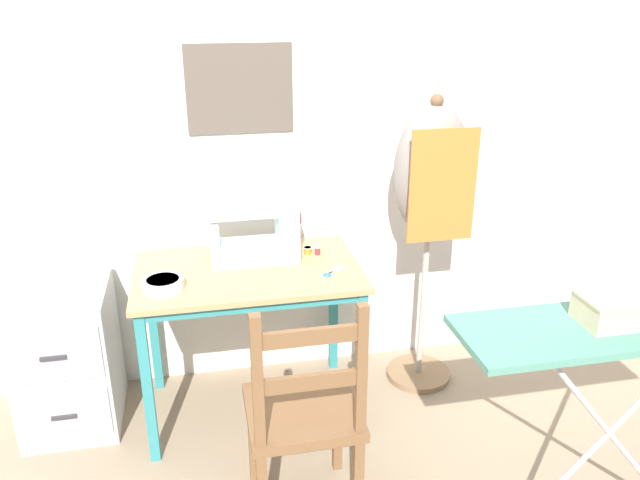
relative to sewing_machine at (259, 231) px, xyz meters
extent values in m
plane|color=gray|center=(-0.07, -0.40, -0.85)|extent=(14.00, 14.00, 0.00)
cube|color=silver|center=(-0.07, 0.27, 0.42)|extent=(10.00, 0.05, 2.55)
cube|color=brown|center=(-0.04, 0.24, 0.58)|extent=(0.47, 0.02, 0.38)
cube|color=tan|center=(-0.07, -0.10, -0.14)|extent=(0.96, 0.61, 0.02)
cube|color=teal|center=(-0.07, -0.36, -0.18)|extent=(0.88, 0.03, 0.04)
cube|color=teal|center=(-0.51, -0.36, -0.50)|extent=(0.04, 0.04, 0.69)
cube|color=teal|center=(0.38, -0.36, -0.50)|extent=(0.04, 0.04, 0.69)
cube|color=teal|center=(-0.51, 0.17, -0.50)|extent=(0.04, 0.04, 0.69)
cube|color=teal|center=(0.38, 0.17, -0.50)|extent=(0.04, 0.04, 0.69)
cube|color=silver|center=(-0.02, 0.00, -0.09)|extent=(0.38, 0.19, 0.08)
cube|color=silver|center=(0.12, 0.00, 0.05)|extent=(0.09, 0.16, 0.20)
cube|color=silver|center=(-0.04, 0.00, 0.11)|extent=(0.34, 0.14, 0.07)
cube|color=silver|center=(-0.20, 0.00, 0.01)|extent=(0.04, 0.10, 0.13)
cylinder|color=#B22D2D|center=(0.18, 0.00, 0.05)|extent=(0.02, 0.06, 0.06)
cylinder|color=#99999E|center=(0.12, 0.00, 0.16)|extent=(0.01, 0.01, 0.02)
cylinder|color=silver|center=(-0.41, -0.23, -0.11)|extent=(0.16, 0.16, 0.05)
cylinder|color=gray|center=(-0.41, -0.23, -0.09)|extent=(0.13, 0.13, 0.01)
cube|color=silver|center=(0.30, -0.19, -0.13)|extent=(0.07, 0.08, 0.00)
cube|color=silver|center=(0.31, -0.20, -0.13)|extent=(0.09, 0.07, 0.00)
torus|color=#2870B7|center=(0.26, -0.24, -0.13)|extent=(0.03, 0.03, 0.01)
torus|color=#2870B7|center=(0.25, -0.23, -0.13)|extent=(0.03, 0.03, 0.01)
cylinder|color=orange|center=(0.22, 0.00, -0.11)|extent=(0.03, 0.03, 0.04)
cylinder|color=beige|center=(0.22, 0.00, -0.10)|extent=(0.04, 0.04, 0.00)
cylinder|color=beige|center=(0.22, 0.00, -0.13)|extent=(0.04, 0.04, 0.00)
cylinder|color=red|center=(0.26, -0.01, -0.11)|extent=(0.03, 0.03, 0.04)
cylinder|color=beige|center=(0.26, -0.01, -0.09)|extent=(0.03, 0.03, 0.00)
cylinder|color=beige|center=(0.26, -0.01, -0.13)|extent=(0.03, 0.03, 0.00)
cube|color=brown|center=(0.06, -0.72, -0.43)|extent=(0.40, 0.38, 0.04)
cube|color=brown|center=(-0.11, -0.56, -0.65)|extent=(0.04, 0.04, 0.40)
cube|color=brown|center=(0.23, -0.56, -0.65)|extent=(0.04, 0.04, 0.40)
cube|color=brown|center=(-0.11, -0.88, -0.17)|extent=(0.04, 0.04, 0.48)
cube|color=brown|center=(0.23, -0.88, -0.17)|extent=(0.04, 0.04, 0.48)
cube|color=brown|center=(0.06, -0.88, -0.03)|extent=(0.34, 0.02, 0.06)
cube|color=brown|center=(0.06, -0.88, -0.19)|extent=(0.34, 0.02, 0.06)
cube|color=#B7B7BC|center=(-0.87, -0.02, -0.53)|extent=(0.40, 0.44, 0.65)
cube|color=#A8A8AD|center=(-0.87, -0.24, -0.38)|extent=(0.37, 0.01, 0.24)
cube|color=#333338|center=(-0.87, -0.25, -0.38)|extent=(0.10, 0.01, 0.02)
cube|color=#A8A8AD|center=(-0.87, -0.24, -0.67)|extent=(0.37, 0.01, 0.24)
cube|color=#333338|center=(-0.87, -0.25, -0.67)|extent=(0.10, 0.01, 0.02)
cylinder|color=#846647|center=(0.78, -0.01, -0.84)|extent=(0.32, 0.32, 0.03)
cylinder|color=#ADA89E|center=(0.78, -0.01, -0.40)|extent=(0.03, 0.03, 0.84)
ellipsoid|color=gray|center=(0.78, -0.01, 0.23)|extent=(0.36, 0.26, 0.60)
sphere|color=brown|center=(0.78, -0.01, 0.54)|extent=(0.06, 0.06, 0.06)
cube|color=orange|center=(0.78, -0.14, 0.20)|extent=(0.30, 0.01, 0.50)
cube|color=#518E7A|center=(1.08, -1.05, -0.01)|extent=(1.15, 0.33, 0.02)
cylinder|color=#B7B7BC|center=(1.08, -1.05, -0.44)|extent=(0.71, 0.02, 0.84)
cylinder|color=#B7B7BC|center=(1.08, -1.05, -0.44)|extent=(0.71, 0.02, 0.84)
cube|color=beige|center=(0.99, -1.04, 0.05)|extent=(0.19, 0.15, 0.09)
cube|color=beige|center=(0.99, -1.04, 0.10)|extent=(0.20, 0.16, 0.01)
camera|label=1|loc=(-0.25, -2.55, 0.98)|focal=35.00mm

